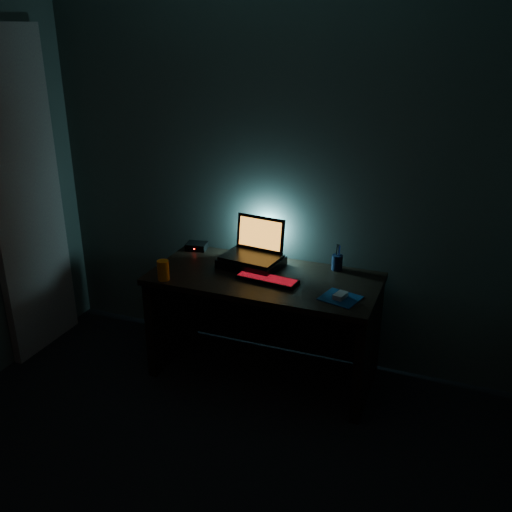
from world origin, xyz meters
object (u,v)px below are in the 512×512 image
at_px(keyboard, 267,279).
at_px(juice_glass, 163,270).
at_px(laptop, 255,248).
at_px(mouse, 340,296).
at_px(router, 197,246).
at_px(pen_cup, 337,262).

bearing_deg(keyboard, juice_glass, -154.22).
xyz_separation_m(laptop, keyboard, (0.18, -0.24, -0.11)).
bearing_deg(juice_glass, mouse, 7.25).
bearing_deg(router, laptop, -20.91).
relative_size(keyboard, mouse, 4.30).
xyz_separation_m(laptop, juice_glass, (-0.46, -0.46, -0.05)).
bearing_deg(pen_cup, laptop, -169.19).
height_order(keyboard, pen_cup, pen_cup).
bearing_deg(laptop, pen_cup, 18.16).
height_order(laptop, pen_cup, laptop).
distance_m(juice_glass, router, 0.56).
xyz_separation_m(keyboard, router, (-0.68, 0.34, 0.01)).
relative_size(laptop, pen_cup, 3.94).
relative_size(mouse, router, 0.59).
bearing_deg(juice_glass, router, 94.47).
height_order(laptop, mouse, laptop).
height_order(pen_cup, juice_glass, juice_glass).
distance_m(keyboard, juice_glass, 0.67).
relative_size(laptop, juice_glass, 3.12).
height_order(juice_glass, router, juice_glass).
distance_m(mouse, juice_glass, 1.14).
distance_m(laptop, keyboard, 0.31).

